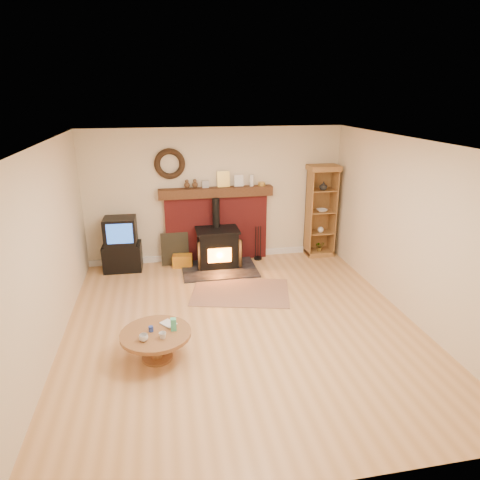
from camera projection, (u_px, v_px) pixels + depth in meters
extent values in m
plane|color=tan|center=(242.00, 325.00, 6.20)|extent=(5.50, 5.50, 0.00)
cube|color=beige|center=(215.00, 195.00, 8.33)|extent=(5.00, 0.02, 2.60)
cube|color=beige|center=(311.00, 358.00, 3.22)|extent=(5.00, 0.02, 2.60)
cube|color=beige|center=(46.00, 253.00, 5.34)|extent=(0.02, 5.50, 2.60)
cube|color=beige|center=(411.00, 230.00, 6.22)|extent=(0.02, 5.50, 2.60)
cube|color=white|center=(242.00, 143.00, 5.35)|extent=(5.00, 5.50, 0.02)
cube|color=white|center=(217.00, 255.00, 8.72)|extent=(5.00, 0.04, 0.12)
torus|color=black|center=(170.00, 164.00, 7.92)|extent=(0.57, 0.11, 0.57)
cube|color=maroon|center=(217.00, 228.00, 8.48)|extent=(2.00, 0.15, 1.30)
cube|color=#351F11|center=(216.00, 192.00, 8.20)|extent=(2.20, 0.22, 0.18)
cube|color=#999999|center=(205.00, 184.00, 8.12)|extent=(0.13, 0.05, 0.14)
cube|color=gold|center=(223.00, 179.00, 8.18)|extent=(0.24, 0.06, 0.30)
cube|color=white|center=(239.00, 181.00, 8.24)|extent=(0.18, 0.05, 0.22)
cylinder|color=white|center=(252.00, 180.00, 8.27)|extent=(0.08, 0.08, 0.22)
cylinder|color=gold|center=(262.00, 184.00, 8.33)|extent=(0.14, 0.14, 0.07)
cube|color=black|center=(219.00, 269.00, 8.14)|extent=(1.40, 1.00, 0.03)
cube|color=black|center=(218.00, 248.00, 8.21)|extent=(0.73, 0.52, 0.68)
cube|color=black|center=(217.00, 230.00, 8.09)|extent=(0.81, 0.58, 0.04)
cylinder|color=black|center=(216.00, 213.00, 8.14)|extent=(0.14, 0.14, 0.56)
cube|color=orange|center=(220.00, 255.00, 7.98)|extent=(0.44, 0.02, 0.27)
cube|color=black|center=(201.00, 254.00, 7.97)|extent=(0.17, 0.23, 0.55)
cube|color=black|center=(237.00, 252.00, 8.08)|extent=(0.17, 0.23, 0.55)
cube|color=brown|center=(240.00, 292.00, 7.23)|extent=(1.83, 1.46, 0.01)
cube|color=black|center=(123.00, 257.00, 8.09)|extent=(0.71, 0.51, 0.51)
cube|color=black|center=(120.00, 231.00, 7.93)|extent=(0.59, 0.50, 0.51)
cube|color=#214EAB|center=(120.00, 234.00, 7.69)|extent=(0.46, 0.03, 0.37)
cube|color=brown|center=(318.00, 252.00, 8.91)|extent=(0.54, 0.39, 0.10)
cube|color=brown|center=(318.00, 210.00, 8.80)|extent=(0.54, 0.02, 1.71)
cube|color=brown|center=(309.00, 213.00, 8.58)|extent=(0.02, 0.39, 1.71)
cube|color=brown|center=(333.00, 212.00, 8.67)|extent=(0.02, 0.39, 1.71)
cube|color=brown|center=(324.00, 168.00, 8.33)|extent=(0.60, 0.43, 0.10)
cube|color=brown|center=(320.00, 232.00, 8.76)|extent=(0.50, 0.35, 0.02)
cube|color=brown|center=(321.00, 211.00, 8.62)|extent=(0.50, 0.35, 0.02)
cube|color=brown|center=(322.00, 190.00, 8.48)|extent=(0.50, 0.35, 0.02)
imported|color=white|center=(323.00, 186.00, 8.40)|extent=(0.16, 0.16, 0.17)
imported|color=white|center=(322.00, 210.00, 8.56)|extent=(0.21, 0.21, 0.05)
sphere|color=white|center=(321.00, 230.00, 8.69)|extent=(0.12, 0.12, 0.12)
imported|color=#49B88C|center=(320.00, 246.00, 8.81)|extent=(0.18, 0.16, 0.21)
cube|color=yellow|center=(183.00, 261.00, 8.27)|extent=(0.40, 0.28, 0.23)
cube|color=black|center=(175.00, 249.00, 8.32)|extent=(0.53, 0.14, 0.63)
cylinder|color=black|center=(258.00, 258.00, 8.66)|extent=(0.16, 0.16, 0.04)
cylinder|color=black|center=(256.00, 243.00, 8.54)|extent=(0.02, 0.02, 0.70)
cylinder|color=black|center=(258.00, 243.00, 8.55)|extent=(0.02, 0.02, 0.70)
cylinder|color=black|center=(261.00, 243.00, 8.56)|extent=(0.02, 0.02, 0.70)
cylinder|color=brown|center=(157.00, 357.00, 5.43)|extent=(0.39, 0.39, 0.03)
cylinder|color=brown|center=(157.00, 346.00, 5.38)|extent=(0.14, 0.14, 0.30)
cylinder|color=brown|center=(156.00, 334.00, 5.32)|extent=(0.88, 0.88, 0.05)
imported|color=white|center=(144.00, 338.00, 5.11)|extent=(0.11, 0.11, 0.09)
imported|color=white|center=(163.00, 335.00, 5.16)|extent=(0.09, 0.09, 0.08)
imported|color=#4C331E|center=(164.00, 326.00, 5.44)|extent=(0.15, 0.20, 0.02)
cylinder|color=navy|center=(151.00, 329.00, 5.32)|extent=(0.06, 0.06, 0.07)
cube|color=#49B88C|center=(173.00, 324.00, 5.34)|extent=(0.07, 0.07, 0.16)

